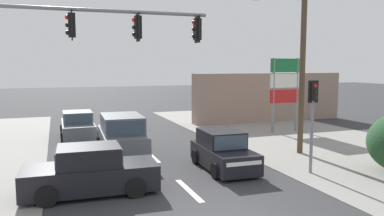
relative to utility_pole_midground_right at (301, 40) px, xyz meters
name	(u,v)px	position (x,y,z in m)	size (l,w,h in m)	color
lane_dash_mid	(189,190)	(-6.57, -3.23, -5.29)	(0.20, 2.40, 0.01)	silver
lane_dash_far	(152,156)	(-6.57, 1.77, -5.29)	(0.20, 2.40, 0.01)	silver
utility_pole_midground_right	(301,40)	(0.00, 0.00, 0.00)	(3.78, 0.28, 9.86)	#4C3D2B
traffic_signal_mast	(60,57)	(-10.43, -3.12, -0.94)	(6.89, 0.55, 6.00)	slate
pedestal_signal_right_kerb	(313,111)	(-1.52, -2.95, -2.88)	(0.44, 0.29, 3.56)	slate
shopping_plaza_sign	(285,84)	(2.83, 5.32, -2.31)	(2.10, 0.16, 4.60)	slate
shopfront_wall_far	(269,97)	(4.43, 9.77, -3.49)	(12.00, 1.00, 3.60)	gray
sedan_kerbside_parked	(78,126)	(-9.50, 7.41, -4.59)	(1.89, 4.24, 1.56)	slate
hatchback_oncoming_near	(223,151)	(-4.41, -1.20, -4.59)	(1.86, 3.68, 1.53)	black
suv_receding_far	(122,137)	(-7.83, 2.41, -4.41)	(2.19, 4.60, 1.90)	slate
sedan_crossing_left	(91,172)	(-9.64, -2.44, -4.59)	(4.30, 2.01, 1.56)	black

